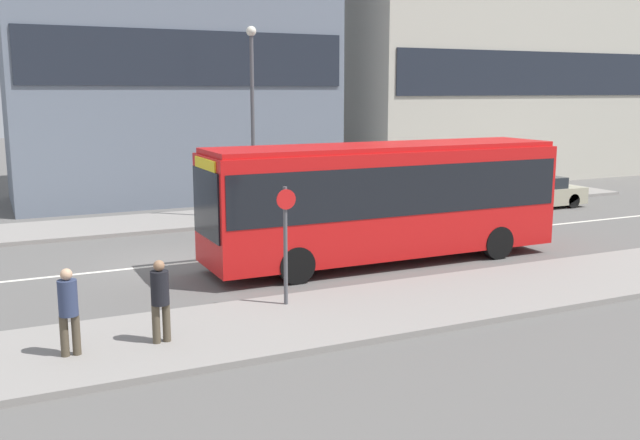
% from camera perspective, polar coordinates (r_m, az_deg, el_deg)
% --- Properties ---
extents(ground_plane, '(120.00, 120.00, 0.00)m').
position_cam_1_polar(ground_plane, '(20.49, -11.20, -3.45)').
color(ground_plane, '#595654').
extents(sidewalk_near, '(44.00, 3.50, 0.13)m').
position_cam_1_polar(sidewalk_near, '(14.71, -5.14, -8.54)').
color(sidewalk_near, gray).
rests_on(sidewalk_near, ground_plane).
extents(sidewalk_far, '(44.00, 3.50, 0.13)m').
position_cam_1_polar(sidewalk_far, '(26.46, -14.54, -0.33)').
color(sidewalk_far, gray).
rests_on(sidewalk_far, ground_plane).
extents(lane_centerline, '(41.80, 0.16, 0.01)m').
position_cam_1_polar(lane_centerline, '(20.49, -11.20, -3.44)').
color(lane_centerline, silver).
rests_on(lane_centerline, ground_plane).
extents(city_bus, '(10.28, 2.49, 3.34)m').
position_cam_1_polar(city_bus, '(20.06, 5.11, 2.00)').
color(city_bus, red).
rests_on(city_bus, ground_plane).
extents(parked_car_0, '(3.92, 1.79, 1.26)m').
position_cam_1_polar(parked_car_0, '(28.19, 9.42, 1.62)').
color(parked_car_0, black).
rests_on(parked_car_0, ground_plane).
extents(parked_car_1, '(3.99, 1.89, 1.28)m').
position_cam_1_polar(parked_car_1, '(30.98, 16.83, 2.11)').
color(parked_car_1, '#A39E84').
rests_on(parked_car_1, ground_plane).
extents(pedestrian_near_stop, '(0.35, 0.34, 1.60)m').
position_cam_1_polar(pedestrian_near_stop, '(13.47, -19.49, -6.56)').
color(pedestrian_near_stop, '#4C4233').
rests_on(pedestrian_near_stop, sidewalk_near).
extents(pedestrian_down_pavement, '(0.35, 0.34, 1.59)m').
position_cam_1_polar(pedestrian_down_pavement, '(13.70, -12.67, -5.97)').
color(pedestrian_down_pavement, '#4C4233').
rests_on(pedestrian_down_pavement, sidewalk_near).
extents(bus_stop_sign, '(0.44, 0.12, 2.63)m').
position_cam_1_polar(bus_stop_sign, '(15.58, -2.77, -1.31)').
color(bus_stop_sign, '#4C4C51').
rests_on(bus_stop_sign, sidewalk_near).
extents(street_lamp, '(0.36, 0.36, 6.92)m').
position_cam_1_polar(street_lamp, '(26.16, -5.43, 9.29)').
color(street_lamp, '#4C4C51').
rests_on(street_lamp, sidewalk_far).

